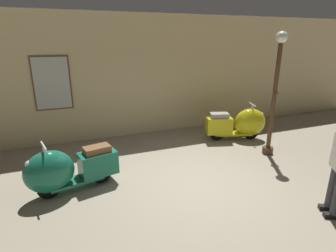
# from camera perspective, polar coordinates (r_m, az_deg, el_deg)

# --- Properties ---
(ground_plane) EXTENTS (60.00, 60.00, 0.00)m
(ground_plane) POSITION_cam_1_polar(r_m,az_deg,el_deg) (5.88, 6.03, -12.19)
(ground_plane) COLOR gray
(showroom_back_wall) EXTENTS (18.00, 0.24, 3.69)m
(showroom_back_wall) POSITION_cam_1_polar(r_m,az_deg,el_deg) (8.55, -4.95, 10.52)
(showroom_back_wall) COLOR #CCB784
(showroom_back_wall) RESTS_ON ground
(scooter_0) EXTENTS (1.86, 0.89, 1.10)m
(scooter_0) POSITION_cam_1_polar(r_m,az_deg,el_deg) (5.72, -20.98, -8.65)
(scooter_0) COLOR black
(scooter_0) RESTS_ON ground
(scooter_1) EXTENTS (1.88, 1.01, 1.11)m
(scooter_1) POSITION_cam_1_polar(r_m,az_deg,el_deg) (8.42, 15.13, 0.49)
(scooter_1) COLOR black
(scooter_1) RESTS_ON ground
(lamppost) EXTENTS (0.28, 0.28, 3.13)m
(lamppost) POSITION_cam_1_polar(r_m,az_deg,el_deg) (7.32, 21.79, 6.93)
(lamppost) COLOR #472D19
(lamppost) RESTS_ON ground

